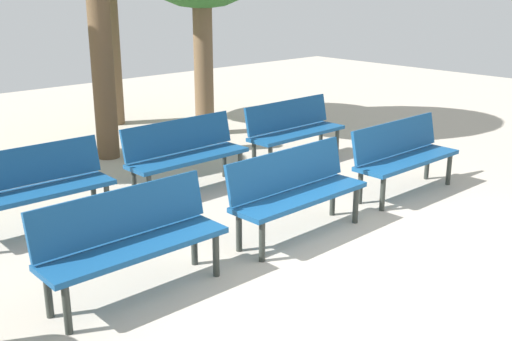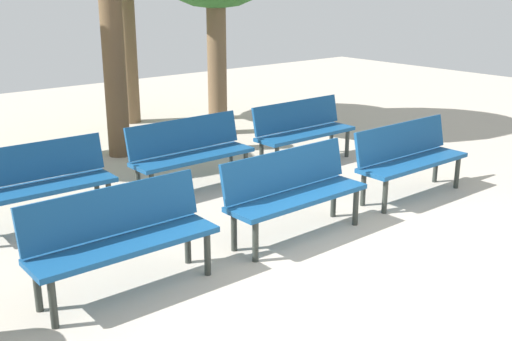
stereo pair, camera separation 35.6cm
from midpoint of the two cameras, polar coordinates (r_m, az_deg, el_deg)
name	(u,v)px [view 1 (the left image)]	position (r m, az deg, el deg)	size (l,w,h in m)	color
ground_plane	(427,286)	(5.54, 13.71, -10.33)	(24.00, 24.00, 0.00)	#B2A899
bench_r0_c0	(131,236)	(5.22, -13.45, -5.97)	(1.61, 0.50, 0.87)	navy
bench_r0_c1	(296,188)	(6.25, 2.06, -1.62)	(1.61, 0.50, 0.87)	navy
bench_r0_c2	(403,153)	(7.68, 12.15, 1.59)	(1.60, 0.49, 0.87)	navy
bench_r1_c0	(33,184)	(6.82, -21.33, -1.20)	(1.61, 0.53, 0.87)	navy
bench_r1_c1	(185,151)	(7.68, -7.90, 1.81)	(1.60, 0.49, 0.87)	navy
bench_r1_c2	(294,127)	(8.86, 2.35, 4.01)	(1.60, 0.50, 0.87)	navy
tree_0	(103,75)	(9.22, -15.04, 8.52)	(0.32, 0.32, 2.45)	brown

